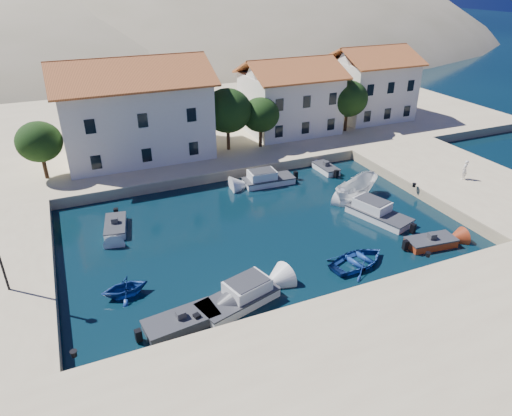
{
  "coord_description": "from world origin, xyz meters",
  "views": [
    {
      "loc": [
        -12.65,
        -18.03,
        17.91
      ],
      "look_at": [
        -0.49,
        10.05,
        2.0
      ],
      "focal_mm": 32.0,
      "sensor_mm": 36.0,
      "label": 1
    }
  ],
  "objects_px": {
    "cabin_cruiser_south": "(238,298)",
    "cabin_cruiser_east": "(379,213)",
    "building_right": "(371,82)",
    "rowboat_south": "(358,264)",
    "building_left": "(134,107)",
    "boat_east": "(355,199)",
    "building_mid": "(290,95)",
    "pedestrian": "(465,170)"
  },
  "relations": [
    {
      "from": "cabin_cruiser_south",
      "to": "cabin_cruiser_east",
      "type": "xyz_separation_m",
      "value": [
        14.4,
        5.49,
        0.0
      ]
    },
    {
      "from": "cabin_cruiser_east",
      "to": "building_right",
      "type": "bearing_deg",
      "value": -51.41
    },
    {
      "from": "cabin_cruiser_south",
      "to": "cabin_cruiser_east",
      "type": "height_order",
      "value": "same"
    },
    {
      "from": "building_right",
      "to": "cabin_cruiser_south",
      "type": "xyz_separation_m",
      "value": [
        -28.95,
        -27.58,
        -5.0
      ]
    },
    {
      "from": "building_right",
      "to": "rowboat_south",
      "type": "distance_m",
      "value": 33.89
    },
    {
      "from": "building_left",
      "to": "building_right",
      "type": "bearing_deg",
      "value": 3.81
    },
    {
      "from": "building_left",
      "to": "boat_east",
      "type": "height_order",
      "value": "building_left"
    },
    {
      "from": "building_left",
      "to": "boat_east",
      "type": "xyz_separation_m",
      "value": [
        15.83,
        -16.23,
        -5.94
      ]
    },
    {
      "from": "building_mid",
      "to": "cabin_cruiser_south",
      "type": "height_order",
      "value": "building_mid"
    },
    {
      "from": "building_right",
      "to": "rowboat_south",
      "type": "bearing_deg",
      "value": -126.46
    },
    {
      "from": "building_right",
      "to": "boat_east",
      "type": "xyz_separation_m",
      "value": [
        -14.17,
        -18.23,
        -5.47
      ]
    },
    {
      "from": "building_left",
      "to": "building_mid",
      "type": "bearing_deg",
      "value": 3.18
    },
    {
      "from": "building_left",
      "to": "building_right",
      "type": "relative_size",
      "value": 1.56
    },
    {
      "from": "building_left",
      "to": "boat_east",
      "type": "relative_size",
      "value": 2.75
    },
    {
      "from": "rowboat_south",
      "to": "boat_east",
      "type": "height_order",
      "value": "boat_east"
    },
    {
      "from": "building_right",
      "to": "boat_east",
      "type": "height_order",
      "value": "building_right"
    },
    {
      "from": "cabin_cruiser_south",
      "to": "cabin_cruiser_east",
      "type": "distance_m",
      "value": 15.41
    },
    {
      "from": "building_left",
      "to": "boat_east",
      "type": "distance_m",
      "value": 23.44
    },
    {
      "from": "pedestrian",
      "to": "boat_east",
      "type": "bearing_deg",
      "value": -37.3
    },
    {
      "from": "building_left",
      "to": "cabin_cruiser_south",
      "type": "relative_size",
      "value": 2.7
    },
    {
      "from": "building_mid",
      "to": "building_right",
      "type": "relative_size",
      "value": 1.11
    },
    {
      "from": "building_right",
      "to": "rowboat_south",
      "type": "xyz_separation_m",
      "value": [
        -19.88,
        -26.9,
        -5.47
      ]
    },
    {
      "from": "boat_east",
      "to": "pedestrian",
      "type": "bearing_deg",
      "value": -123.09
    },
    {
      "from": "cabin_cruiser_south",
      "to": "pedestrian",
      "type": "distance_m",
      "value": 25.98
    },
    {
      "from": "building_right",
      "to": "boat_east",
      "type": "bearing_deg",
      "value": -127.86
    },
    {
      "from": "building_mid",
      "to": "pedestrian",
      "type": "relative_size",
      "value": 5.8
    },
    {
      "from": "building_mid",
      "to": "cabin_cruiser_east",
      "type": "bearing_deg",
      "value": -96.91
    },
    {
      "from": "cabin_cruiser_south",
      "to": "boat_east",
      "type": "bearing_deg",
      "value": 16.17
    },
    {
      "from": "building_mid",
      "to": "cabin_cruiser_east",
      "type": "distance_m",
      "value": 21.78
    },
    {
      "from": "cabin_cruiser_east",
      "to": "pedestrian",
      "type": "distance_m",
      "value": 10.76
    },
    {
      "from": "building_left",
      "to": "rowboat_south",
      "type": "height_order",
      "value": "building_left"
    },
    {
      "from": "rowboat_south",
      "to": "cabin_cruiser_east",
      "type": "height_order",
      "value": "cabin_cruiser_east"
    },
    {
      "from": "building_mid",
      "to": "rowboat_south",
      "type": "height_order",
      "value": "building_mid"
    },
    {
      "from": "building_left",
      "to": "cabin_cruiser_east",
      "type": "distance_m",
      "value": 25.93
    },
    {
      "from": "boat_east",
      "to": "pedestrian",
      "type": "relative_size",
      "value": 2.95
    },
    {
      "from": "building_left",
      "to": "cabin_cruiser_south",
      "type": "height_order",
      "value": "building_left"
    },
    {
      "from": "building_mid",
      "to": "cabin_cruiser_south",
      "type": "xyz_separation_m",
      "value": [
        -16.95,
        -26.58,
        -4.75
      ]
    },
    {
      "from": "building_mid",
      "to": "rowboat_south",
      "type": "relative_size",
      "value": 2.38
    },
    {
      "from": "building_left",
      "to": "boat_east",
      "type": "bearing_deg",
      "value": -45.72
    },
    {
      "from": "pedestrian",
      "to": "rowboat_south",
      "type": "bearing_deg",
      "value": -2.9
    },
    {
      "from": "cabin_cruiser_east",
      "to": "building_left",
      "type": "bearing_deg",
      "value": 19.5
    },
    {
      "from": "pedestrian",
      "to": "building_left",
      "type": "bearing_deg",
      "value": -60.49
    }
  ]
}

